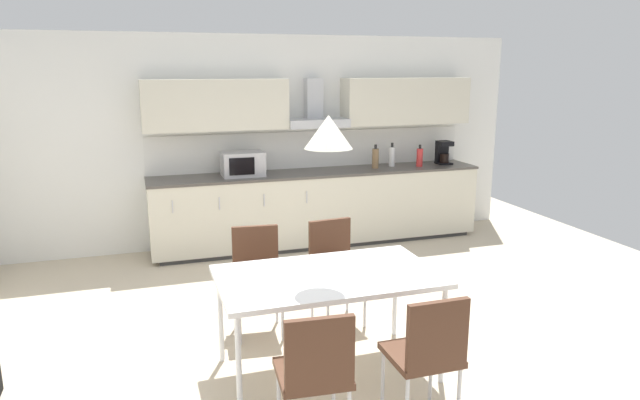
# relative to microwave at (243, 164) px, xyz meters

# --- Properties ---
(ground_plane) EXTENTS (8.67, 8.70, 0.02)m
(ground_plane) POSITION_rel_microwave_xyz_m (0.14, -2.59, -1.06)
(ground_plane) COLOR beige
(wall_back) EXTENTS (6.94, 0.10, 2.52)m
(wall_back) POSITION_rel_microwave_xyz_m (0.14, 0.36, 0.21)
(wall_back) COLOR white
(wall_back) RESTS_ON ground_plane
(kitchen_counter) EXTENTS (4.06, 0.64, 0.91)m
(kitchen_counter) POSITION_rel_microwave_xyz_m (0.93, 0.00, -0.59)
(kitchen_counter) COLOR #333333
(kitchen_counter) RESTS_ON ground_plane
(backsplash_tile) EXTENTS (4.04, 0.02, 0.46)m
(backsplash_tile) POSITION_rel_microwave_xyz_m (0.93, 0.29, 0.09)
(backsplash_tile) COLOR silver
(backsplash_tile) RESTS_ON kitchen_counter
(upper_wall_cabinets) EXTENTS (4.04, 0.40, 0.58)m
(upper_wall_cabinets) POSITION_rel_microwave_xyz_m (0.93, 0.14, 0.66)
(upper_wall_cabinets) COLOR beige
(microwave) EXTENTS (0.48, 0.35, 0.28)m
(microwave) POSITION_rel_microwave_xyz_m (0.00, 0.00, 0.00)
(microwave) COLOR #ADADB2
(microwave) RESTS_ON kitchen_counter
(coffee_maker) EXTENTS (0.18, 0.19, 0.30)m
(coffee_maker) POSITION_rel_microwave_xyz_m (2.64, 0.03, 0.01)
(coffee_maker) COLOR black
(coffee_maker) RESTS_ON kitchen_counter
(bottle_white) EXTENTS (0.08, 0.08, 0.30)m
(bottle_white) POSITION_rel_microwave_xyz_m (1.92, 0.06, -0.01)
(bottle_white) COLOR white
(bottle_white) RESTS_ON kitchen_counter
(bottle_red) EXTENTS (0.08, 0.08, 0.28)m
(bottle_red) POSITION_rel_microwave_xyz_m (2.26, -0.06, -0.02)
(bottle_red) COLOR red
(bottle_red) RESTS_ON kitchen_counter
(bottle_brown) EXTENTS (0.08, 0.08, 0.30)m
(bottle_brown) POSITION_rel_microwave_xyz_m (1.67, -0.01, -0.01)
(bottle_brown) COLOR brown
(bottle_brown) RESTS_ON kitchen_counter
(dining_table) EXTENTS (1.53, 0.88, 0.74)m
(dining_table) POSITION_rel_microwave_xyz_m (0.05, -2.95, -0.35)
(dining_table) COLOR white
(dining_table) RESTS_ON ground_plane
(chair_far_left) EXTENTS (0.44, 0.44, 0.87)m
(chair_far_left) POSITION_rel_microwave_xyz_m (-0.29, -2.12, -0.52)
(chair_far_left) COLOR #4C2D1E
(chair_far_left) RESTS_ON ground_plane
(chair_near_right) EXTENTS (0.40, 0.40, 0.87)m
(chair_near_right) POSITION_rel_microwave_xyz_m (0.39, -3.77, -0.52)
(chair_near_right) COLOR #4C2D1E
(chair_near_right) RESTS_ON ground_plane
(chair_near_left) EXTENTS (0.43, 0.43, 0.87)m
(chair_near_left) POSITION_rel_microwave_xyz_m (-0.30, -3.77, -0.52)
(chair_near_left) COLOR #4C2D1E
(chair_near_left) RESTS_ON ground_plane
(chair_far_right) EXTENTS (0.44, 0.44, 0.87)m
(chair_far_right) POSITION_rel_microwave_xyz_m (0.38, -2.12, -0.52)
(chair_far_right) COLOR #4C2D1E
(chair_far_right) RESTS_ON ground_plane
(pendant_lamp) EXTENTS (0.32, 0.32, 0.22)m
(pendant_lamp) POSITION_rel_microwave_xyz_m (0.05, -2.95, 0.68)
(pendant_lamp) COLOR silver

